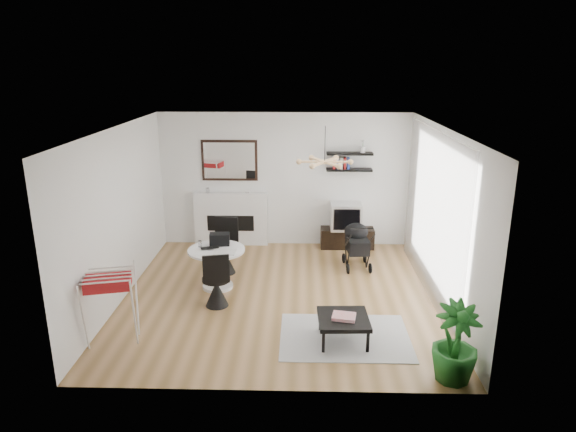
{
  "coord_description": "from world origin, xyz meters",
  "views": [
    {
      "loc": [
        0.35,
        -7.58,
        3.66
      ],
      "look_at": [
        0.13,
        0.4,
        1.23
      ],
      "focal_mm": 32.0,
      "sensor_mm": 36.0,
      "label": 1
    }
  ],
  "objects_px": {
    "crt_tv": "(346,216)",
    "dining_table": "(217,262)",
    "fireplace": "(231,212)",
    "tv_console": "(347,238)",
    "drying_rack": "(111,306)",
    "potted_plant": "(455,343)",
    "stroller": "(357,247)",
    "coffee_table": "(343,320)"
  },
  "relations": [
    {
      "from": "crt_tv",
      "to": "dining_table",
      "type": "distance_m",
      "value": 3.05
    },
    {
      "from": "dining_table",
      "to": "potted_plant",
      "type": "height_order",
      "value": "potted_plant"
    },
    {
      "from": "dining_table",
      "to": "coffee_table",
      "type": "xyz_separation_m",
      "value": [
        1.97,
        -1.67,
        -0.13
      ]
    },
    {
      "from": "crt_tv",
      "to": "dining_table",
      "type": "bearing_deg",
      "value": -138.69
    },
    {
      "from": "dining_table",
      "to": "stroller",
      "type": "xyz_separation_m",
      "value": [
        2.42,
        0.99,
        -0.07
      ]
    },
    {
      "from": "coffee_table",
      "to": "potted_plant",
      "type": "distance_m",
      "value": 1.51
    },
    {
      "from": "tv_console",
      "to": "dining_table",
      "type": "xyz_separation_m",
      "value": [
        -2.33,
        -2.01,
        0.25
      ]
    },
    {
      "from": "drying_rack",
      "to": "stroller",
      "type": "xyz_separation_m",
      "value": [
        3.55,
        2.76,
        -0.14
      ]
    },
    {
      "from": "fireplace",
      "to": "dining_table",
      "type": "height_order",
      "value": "fireplace"
    },
    {
      "from": "coffee_table",
      "to": "dining_table",
      "type": "bearing_deg",
      "value": 139.8
    },
    {
      "from": "crt_tv",
      "to": "stroller",
      "type": "distance_m",
      "value": 1.06
    },
    {
      "from": "coffee_table",
      "to": "potted_plant",
      "type": "relative_size",
      "value": 0.71
    },
    {
      "from": "tv_console",
      "to": "dining_table",
      "type": "distance_m",
      "value": 3.09
    },
    {
      "from": "potted_plant",
      "to": "tv_console",
      "type": "bearing_deg",
      "value": 101.1
    },
    {
      "from": "crt_tv",
      "to": "potted_plant",
      "type": "distance_m",
      "value": 4.61
    },
    {
      "from": "tv_console",
      "to": "drying_rack",
      "type": "xyz_separation_m",
      "value": [
        -3.46,
        -3.78,
        0.33
      ]
    },
    {
      "from": "tv_console",
      "to": "coffee_table",
      "type": "distance_m",
      "value": 3.7
    },
    {
      "from": "fireplace",
      "to": "drying_rack",
      "type": "bearing_deg",
      "value": -105.49
    },
    {
      "from": "fireplace",
      "to": "drying_rack",
      "type": "relative_size",
      "value": 2.15
    },
    {
      "from": "coffee_table",
      "to": "drying_rack",
      "type": "bearing_deg",
      "value": -178.21
    },
    {
      "from": "tv_console",
      "to": "crt_tv",
      "type": "bearing_deg",
      "value": -175.61
    },
    {
      "from": "fireplace",
      "to": "dining_table",
      "type": "relative_size",
      "value": 2.29
    },
    {
      "from": "dining_table",
      "to": "drying_rack",
      "type": "height_order",
      "value": "drying_rack"
    },
    {
      "from": "dining_table",
      "to": "potted_plant",
      "type": "xyz_separation_m",
      "value": [
        3.21,
        -2.51,
        0.04
      ]
    },
    {
      "from": "dining_table",
      "to": "potted_plant",
      "type": "relative_size",
      "value": 0.96
    },
    {
      "from": "stroller",
      "to": "dining_table",
      "type": "bearing_deg",
      "value": -162.12
    },
    {
      "from": "crt_tv",
      "to": "stroller",
      "type": "bearing_deg",
      "value": -82.59
    },
    {
      "from": "fireplace",
      "to": "dining_table",
      "type": "distance_m",
      "value": 2.15
    },
    {
      "from": "stroller",
      "to": "coffee_table",
      "type": "height_order",
      "value": "stroller"
    },
    {
      "from": "drying_rack",
      "to": "coffee_table",
      "type": "xyz_separation_m",
      "value": [
        3.1,
        0.1,
        -0.21
      ]
    },
    {
      "from": "fireplace",
      "to": "stroller",
      "type": "height_order",
      "value": "fireplace"
    },
    {
      "from": "stroller",
      "to": "potted_plant",
      "type": "height_order",
      "value": "potted_plant"
    },
    {
      "from": "crt_tv",
      "to": "drying_rack",
      "type": "height_order",
      "value": "drying_rack"
    },
    {
      "from": "fireplace",
      "to": "potted_plant",
      "type": "bearing_deg",
      "value": -54.87
    },
    {
      "from": "fireplace",
      "to": "tv_console",
      "type": "xyz_separation_m",
      "value": [
        2.38,
        -0.12,
        -0.48
      ]
    },
    {
      "from": "dining_table",
      "to": "coffee_table",
      "type": "distance_m",
      "value": 2.59
    },
    {
      "from": "tv_console",
      "to": "coffee_table",
      "type": "xyz_separation_m",
      "value": [
        -0.35,
        -3.68,
        0.12
      ]
    },
    {
      "from": "stroller",
      "to": "coffee_table",
      "type": "distance_m",
      "value": 2.7
    },
    {
      "from": "tv_console",
      "to": "fireplace",
      "type": "bearing_deg",
      "value": 177.08
    },
    {
      "from": "coffee_table",
      "to": "crt_tv",
      "type": "bearing_deg",
      "value": 85.17
    },
    {
      "from": "fireplace",
      "to": "drying_rack",
      "type": "height_order",
      "value": "fireplace"
    },
    {
      "from": "dining_table",
      "to": "potted_plant",
      "type": "bearing_deg",
      "value": -37.95
    }
  ]
}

